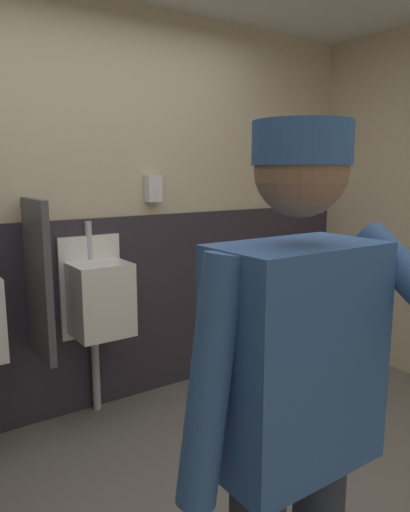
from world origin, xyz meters
name	(u,v)px	position (x,y,z in m)	size (l,w,h in m)	color
wall_back	(83,211)	(0.00, 1.57, 1.29)	(5.00, 0.12, 2.59)	beige
wainscot_band_back	(91,315)	(0.00, 1.49, 0.63)	(4.40, 0.03, 1.25)	#2D2833
urinal_middle	(98,297)	(-0.01, 1.35, 0.78)	(0.40, 0.34, 1.24)	white
privacy_divider_panel	(38,280)	(-0.38, 1.28, 0.95)	(0.04, 0.40, 0.90)	#4C4C51
person	(296,409)	(-0.30, -0.63, 0.97)	(0.63, 0.60, 1.66)	#2D3342
soap_dispenser	(153,188)	(0.46, 1.47, 1.43)	(0.10, 0.07, 0.18)	silver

